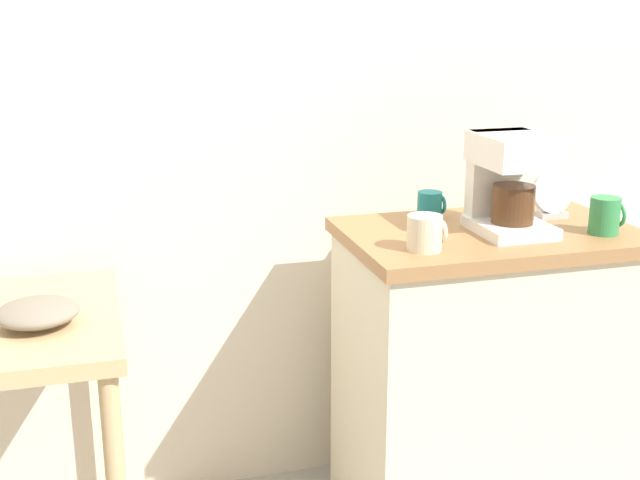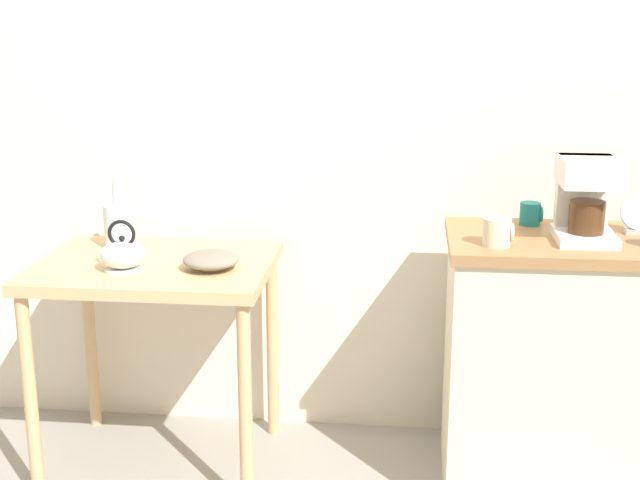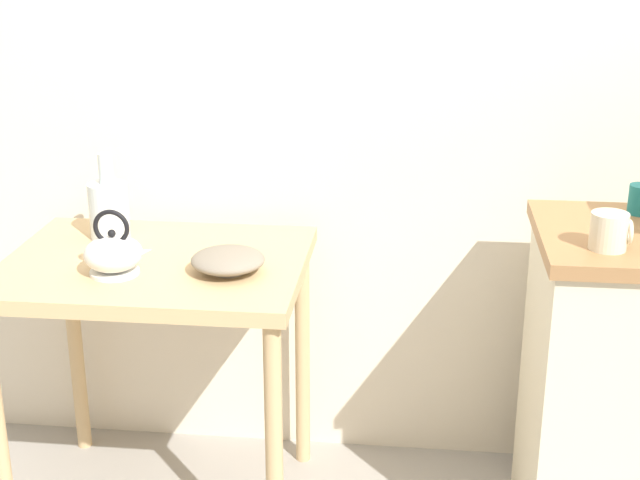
{
  "view_description": "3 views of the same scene",
  "coord_description": "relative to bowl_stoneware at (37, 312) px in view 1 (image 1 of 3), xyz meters",
  "views": [
    {
      "loc": [
        -0.37,
        -1.89,
        1.46
      ],
      "look_at": [
        0.16,
        -0.0,
        0.9
      ],
      "focal_mm": 45.88,
      "sensor_mm": 36.0,
      "label": 1
    },
    {
      "loc": [
        0.13,
        -2.73,
        1.59
      ],
      "look_at": [
        -0.16,
        0.02,
        0.85
      ],
      "focal_mm": 48.75,
      "sensor_mm": 36.0,
      "label": 2
    },
    {
      "loc": [
        -0.05,
        -2.16,
        1.61
      ],
      "look_at": [
        -0.29,
        0.01,
        0.83
      ],
      "focal_mm": 51.34,
      "sensor_mm": 36.0,
      "label": 3
    }
  ],
  "objects": [
    {
      "name": "coffee_maker",
      "position": [
        1.19,
        0.03,
        0.24
      ],
      "size": [
        0.18,
        0.22,
        0.26
      ],
      "color": "white",
      "rests_on": "kitchen_counter"
    },
    {
      "name": "mug_small_cream",
      "position": [
        0.91,
        -0.07,
        0.14
      ],
      "size": [
        0.09,
        0.09,
        0.09
      ],
      "color": "beige",
      "rests_on": "kitchen_counter"
    },
    {
      "name": "bowl_stoneware",
      "position": [
        0.0,
        0.0,
        0.0
      ],
      "size": [
        0.19,
        0.19,
        0.06
      ],
      "color": "gray",
      "rests_on": "wooden_table"
    },
    {
      "name": "kitchen_counter",
      "position": [
        1.16,
        0.05,
        -0.35
      ],
      "size": [
        0.78,
        0.5,
        0.89
      ],
      "color": "beige",
      "rests_on": "ground_plane"
    },
    {
      "name": "mug_dark_teal",
      "position": [
        1.05,
        0.21,
        0.13
      ],
      "size": [
        0.08,
        0.07,
        0.08
      ],
      "color": "teal",
      "rests_on": "kitchen_counter"
    },
    {
      "name": "table_clock",
      "position": [
        1.38,
        0.12,
        0.15
      ],
      "size": [
        0.12,
        0.06,
        0.13
      ],
      "color": "#B2B5BA",
      "rests_on": "kitchen_counter"
    },
    {
      "name": "back_wall",
      "position": [
        0.62,
        0.49,
        0.61
      ],
      "size": [
        4.4,
        0.1,
        2.8
      ],
      "primitive_type": "cube",
      "color": "beige",
      "rests_on": "ground_plane"
    },
    {
      "name": "mug_tall_green",
      "position": [
        1.42,
        -0.06,
        0.14
      ],
      "size": [
        0.08,
        0.08,
        0.1
      ],
      "color": "#338C4C",
      "rests_on": "kitchen_counter"
    }
  ]
}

